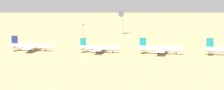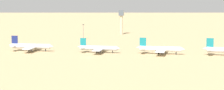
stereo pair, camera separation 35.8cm
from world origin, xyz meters
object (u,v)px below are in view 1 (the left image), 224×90
(parked_jet_navy_2, at_px, (31,46))
(parked_jet_teal_3, at_px, (98,48))
(parked_jet_teal_4, at_px, (160,49))
(control_tower, at_px, (121,20))
(light_pole_west, at_px, (83,31))

(parked_jet_navy_2, bearing_deg, parked_jet_teal_3, -2.14)
(parked_jet_teal_4, height_order, control_tower, control_tower)
(parked_jet_navy_2, bearing_deg, light_pole_west, 76.90)
(parked_jet_teal_4, distance_m, control_tower, 152.87)
(control_tower, bearing_deg, parked_jet_navy_2, -109.41)
(control_tower, distance_m, light_pole_west, 61.44)
(parked_jet_teal_4, bearing_deg, control_tower, 111.65)
(parked_jet_teal_4, xyz_separation_m, control_tower, (-43.92, 145.97, 11.53))
(parked_jet_teal_3, xyz_separation_m, control_tower, (-0.23, 144.91, 11.82))
(parked_jet_teal_3, bearing_deg, control_tower, 93.39)
(parked_jet_navy_2, xyz_separation_m, light_pole_west, (20.89, 89.57, 4.39))
(control_tower, relative_size, light_pole_west, 1.83)
(control_tower, bearing_deg, parked_jet_teal_4, -73.25)
(parked_jet_teal_3, distance_m, control_tower, 145.39)
(parked_jet_teal_4, height_order, light_pole_west, light_pole_west)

